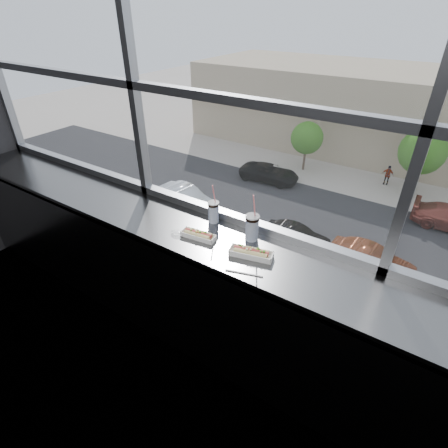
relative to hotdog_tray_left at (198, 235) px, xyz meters
The scene contains 23 objects.
wall_back_lower 0.69m from the hotdog_tray_left, 60.57° to the left, with size 6.00×6.00×0.00m, color black.
window_glass 1.24m from the hotdog_tray_left, 61.99° to the left, with size 6.00×6.00×0.00m, color silver.
window_mullions 1.23m from the hotdog_tray_left, 60.57° to the left, with size 6.00×0.08×2.40m, color gray, non-canonical shape.
counter 0.20m from the hotdog_tray_left, 16.47° to the left, with size 6.00×0.55×0.06m, color slate.
counter_fascia 0.64m from the hotdog_tray_left, 47.03° to the right, with size 6.00×0.04×1.04m, color slate.
hotdog_tray_left is the anchor object (origin of this frame).
hotdog_tray_right 0.42m from the hotdog_tray_left, ahead, with size 0.30×0.16×0.07m.
soda_cup_left 0.25m from the hotdog_tray_left, 98.25° to the left, with size 0.09×0.09×0.32m.
soda_cup_right 0.39m from the hotdog_tray_left, 30.89° to the left, with size 0.10×0.10×0.37m.
loose_straw 0.50m from the hotdog_tray_left, 18.79° to the right, with size 0.01×0.01×0.24m, color white.
wrapper 0.16m from the hotdog_tray_left, 161.15° to the right, with size 0.10×0.07×0.02m, color silver.
plaza_ground 45.48m from the hotdog_tray_left, 89.76° to the left, with size 120.00×120.00×0.00m, color #A1978D.
plaza_near 14.15m from the hotdog_tray_left, 88.54° to the left, with size 50.00×14.00×0.04m, color #A1978D.
street_asphalt 23.66m from the hotdog_tray_left, 89.48° to the left, with size 80.00×10.00×0.06m, color black.
far_sidewalk 30.81m from the hotdog_tray_left, 89.62° to the left, with size 80.00×6.00×0.04m, color #A1978D.
far_building 39.18m from the hotdog_tray_left, 89.72° to the left, with size 50.00×14.00×8.00m, color gray.
car_near_c 19.69m from the hotdog_tray_left, 91.16° to the left, with size 6.46×2.69×2.15m, color maroon.
car_near_b 20.37m from the hotdog_tray_left, 106.96° to the left, with size 5.68×2.37×1.89m, color black.
car_near_a 24.12m from the hotdog_tray_left, 130.60° to the left, with size 6.92×2.88×2.31m, color silver.
car_far_a 28.91m from the hotdog_tray_left, 114.26° to the left, with size 5.77×2.40×1.92m, color black.
pedestrian_b 31.39m from the hotdog_tray_left, 94.11° to the left, with size 0.92×0.69×2.06m, color #66605B.
tree_left 31.17m from the hotdog_tray_left, 108.30° to the left, with size 2.93×2.93×4.58m.
tree_center 29.55m from the hotdog_tray_left, 90.03° to the left, with size 3.53×3.53×5.51m.
Camera 1 is at (1.09, -0.44, 2.52)m, focal length 28.00 mm.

